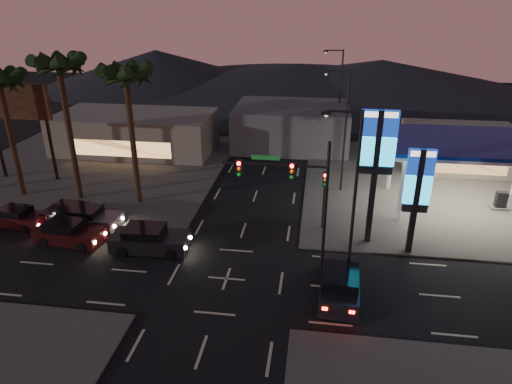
# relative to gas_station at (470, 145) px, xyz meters

# --- Properties ---
(ground) EXTENTS (140.00, 140.00, 0.00)m
(ground) POSITION_rel_gas_station_xyz_m (-16.00, -12.00, -5.08)
(ground) COLOR black
(ground) RESTS_ON ground
(corner_lot_ne) EXTENTS (24.00, 24.00, 0.12)m
(corner_lot_ne) POSITION_rel_gas_station_xyz_m (0.00, 4.00, -5.02)
(corner_lot_ne) COLOR #47443F
(corner_lot_ne) RESTS_ON ground
(corner_lot_nw) EXTENTS (24.00, 24.00, 0.12)m
(corner_lot_nw) POSITION_rel_gas_station_xyz_m (-32.00, 4.00, -5.02)
(corner_lot_nw) COLOR #47443F
(corner_lot_nw) RESTS_ON ground
(gas_station) EXTENTS (12.20, 8.20, 5.47)m
(gas_station) POSITION_rel_gas_station_xyz_m (0.00, 0.00, 0.00)
(gas_station) COLOR silver
(gas_station) RESTS_ON ground
(convenience_store) EXTENTS (10.00, 6.00, 4.00)m
(convenience_store) POSITION_rel_gas_station_xyz_m (2.00, 9.00, -3.08)
(convenience_store) COLOR #726B5B
(convenience_store) RESTS_ON ground
(pylon_sign_tall) EXTENTS (2.20, 0.35, 9.00)m
(pylon_sign_tall) POSITION_rel_gas_station_xyz_m (-7.50, -6.50, 1.31)
(pylon_sign_tall) COLOR black
(pylon_sign_tall) RESTS_ON ground
(pylon_sign_short) EXTENTS (1.60, 0.35, 7.00)m
(pylon_sign_short) POSITION_rel_gas_station_xyz_m (-5.00, -7.50, -0.42)
(pylon_sign_short) COLOR black
(pylon_sign_short) RESTS_ON ground
(traffic_signal_mast) EXTENTS (6.10, 0.39, 8.00)m
(traffic_signal_mast) POSITION_rel_gas_station_xyz_m (-12.24, -10.01, 0.15)
(traffic_signal_mast) COLOR black
(traffic_signal_mast) RESTS_ON ground
(pedestal_signal) EXTENTS (0.32, 0.39, 4.30)m
(pedestal_signal) POSITION_rel_gas_station_xyz_m (-10.50, -5.02, -2.16)
(pedestal_signal) COLOR black
(pedestal_signal) RESTS_ON ground
(streetlight_near) EXTENTS (2.14, 0.25, 10.00)m
(streetlight_near) POSITION_rel_gas_station_xyz_m (-9.21, -11.00, 0.64)
(streetlight_near) COLOR black
(streetlight_near) RESTS_ON ground
(streetlight_mid) EXTENTS (2.14, 0.25, 10.00)m
(streetlight_mid) POSITION_rel_gas_station_xyz_m (-9.21, 2.00, 0.64)
(streetlight_mid) COLOR black
(streetlight_mid) RESTS_ON ground
(streetlight_far) EXTENTS (2.14, 0.25, 10.00)m
(streetlight_far) POSITION_rel_gas_station_xyz_m (-9.21, 16.00, 0.64)
(streetlight_far) COLOR black
(streetlight_far) RESTS_ON ground
(palm_a) EXTENTS (4.41, 4.41, 10.86)m
(palm_a) POSITION_rel_gas_station_xyz_m (-25.00, -2.50, 4.35)
(palm_a) COLOR black
(palm_a) RESTS_ON ground
(palm_b) EXTENTS (4.41, 4.41, 11.46)m
(palm_b) POSITION_rel_gas_station_xyz_m (-30.00, -2.50, 4.89)
(palm_b) COLOR black
(palm_b) RESTS_ON ground
(palm_c) EXTENTS (4.41, 4.41, 10.26)m
(palm_c) POSITION_rel_gas_station_xyz_m (-35.00, -2.50, 3.80)
(palm_c) COLOR black
(palm_c) RESTS_ON ground
(billboard) EXTENTS (6.00, 0.30, 8.50)m
(billboard) POSITION_rel_gas_station_xyz_m (-36.50, 1.00, 1.25)
(billboard) COLOR black
(billboard) RESTS_ON ground
(building_far_west) EXTENTS (16.00, 8.00, 4.00)m
(building_far_west) POSITION_rel_gas_station_xyz_m (-30.00, 10.00, -3.08)
(building_far_west) COLOR #726B5B
(building_far_west) RESTS_ON ground
(building_far_mid) EXTENTS (12.00, 9.00, 4.40)m
(building_far_mid) POSITION_rel_gas_station_xyz_m (-14.00, 14.00, -2.88)
(building_far_mid) COLOR #4C4C51
(building_far_mid) RESTS_ON ground
(hill_left) EXTENTS (40.00, 40.00, 6.00)m
(hill_left) POSITION_rel_gas_station_xyz_m (-41.00, 48.00, -2.08)
(hill_left) COLOR black
(hill_left) RESTS_ON ground
(hill_right) EXTENTS (50.00, 50.00, 5.00)m
(hill_right) POSITION_rel_gas_station_xyz_m (-1.00, 48.00, -2.58)
(hill_right) COLOR black
(hill_right) RESTS_ON ground
(hill_center) EXTENTS (60.00, 60.00, 4.00)m
(hill_center) POSITION_rel_gas_station_xyz_m (-16.00, 48.00, -3.08)
(hill_center) COLOR black
(hill_center) RESTS_ON ground
(car_lane_a_front) EXTENTS (5.14, 2.31, 1.65)m
(car_lane_a_front) POSITION_rel_gas_station_xyz_m (-21.58, -9.47, -4.32)
(car_lane_a_front) COLOR black
(car_lane_a_front) RESTS_ON ground
(car_lane_a_mid) EXTENTS (4.78, 2.38, 1.51)m
(car_lane_a_mid) POSITION_rel_gas_station_xyz_m (-27.25, -9.23, -4.38)
(car_lane_a_mid) COLOR black
(car_lane_a_mid) RESTS_ON ground
(car_lane_b_front) EXTENTS (4.74, 2.19, 1.52)m
(car_lane_b_front) POSITION_rel_gas_station_xyz_m (-26.99, -7.06, -4.38)
(car_lane_b_front) COLOR slate
(car_lane_b_front) RESTS_ON ground
(car_lane_b_mid) EXTENTS (4.67, 2.23, 1.48)m
(car_lane_b_mid) POSITION_rel_gas_station_xyz_m (-28.33, -6.67, -4.39)
(car_lane_b_mid) COLOR black
(car_lane_b_mid) RESTS_ON ground
(car_lane_b_rear) EXTENTS (4.31, 2.18, 1.36)m
(car_lane_b_rear) POSITION_rel_gas_station_xyz_m (-32.07, -7.46, -4.45)
(car_lane_b_rear) COLOR #340E13
(car_lane_b_rear) RESTS_ON ground
(suv_station) EXTENTS (2.42, 5.07, 1.65)m
(suv_station) POSITION_rel_gas_station_xyz_m (-9.51, -12.69, -4.32)
(suv_station) COLOR black
(suv_station) RESTS_ON ground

